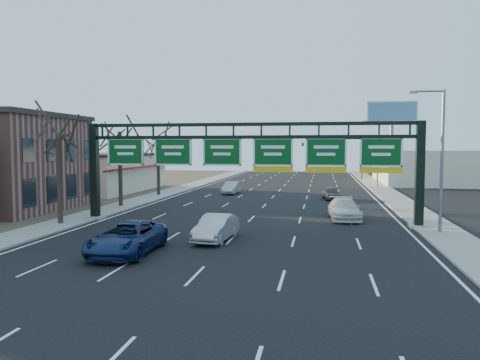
% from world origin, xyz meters
% --- Properties ---
extents(ground, '(160.00, 160.00, 0.00)m').
position_xyz_m(ground, '(0.00, 0.00, 0.00)').
color(ground, black).
rests_on(ground, ground).
extents(sidewalk_left, '(3.00, 120.00, 0.12)m').
position_xyz_m(sidewalk_left, '(-12.80, 20.00, 0.06)').
color(sidewalk_left, gray).
rests_on(sidewalk_left, ground).
extents(sidewalk_right, '(3.00, 120.00, 0.12)m').
position_xyz_m(sidewalk_right, '(12.80, 20.00, 0.06)').
color(sidewalk_right, gray).
rests_on(sidewalk_right, ground).
extents(dirt_strip_left, '(21.00, 120.00, 0.06)m').
position_xyz_m(dirt_strip_left, '(-25.00, 20.00, 0.03)').
color(dirt_strip_left, '#473D2B').
rests_on(dirt_strip_left, ground).
extents(lane_markings, '(21.60, 120.00, 0.01)m').
position_xyz_m(lane_markings, '(0.00, 20.00, 0.01)').
color(lane_markings, white).
rests_on(lane_markings, ground).
extents(sign_gantry, '(24.60, 1.20, 7.20)m').
position_xyz_m(sign_gantry, '(0.16, 8.00, 4.63)').
color(sign_gantry, black).
rests_on(sign_gantry, ground).
extents(brick_block, '(10.40, 12.40, 8.30)m').
position_xyz_m(brick_block, '(-21.50, 11.00, 4.16)').
color(brick_block, '#92594F').
rests_on(brick_block, ground).
extents(cream_strip, '(10.90, 18.40, 4.70)m').
position_xyz_m(cream_strip, '(-21.48, 29.00, 2.36)').
color(cream_strip, beige).
rests_on(cream_strip, ground).
extents(building_right_distant, '(12.00, 20.00, 5.00)m').
position_xyz_m(building_right_distant, '(20.00, 50.00, 2.50)').
color(building_right_distant, beige).
rests_on(building_right_distant, ground).
extents(tree_gantry, '(3.60, 3.60, 8.48)m').
position_xyz_m(tree_gantry, '(-12.80, 5.00, 7.11)').
color(tree_gantry, black).
rests_on(tree_gantry, sidewalk_left).
extents(tree_mid, '(3.60, 3.60, 9.24)m').
position_xyz_m(tree_mid, '(-12.80, 15.00, 7.85)').
color(tree_mid, black).
rests_on(tree_mid, sidewalk_left).
extents(tree_far, '(3.60, 3.60, 8.86)m').
position_xyz_m(tree_far, '(-12.80, 25.00, 7.48)').
color(tree_far, black).
rests_on(tree_far, sidewalk_left).
extents(streetlight_near, '(2.15, 0.22, 9.00)m').
position_xyz_m(streetlight_near, '(12.47, 6.00, 5.08)').
color(streetlight_near, slate).
rests_on(streetlight_near, sidewalk_right).
extents(streetlight_far, '(2.15, 0.22, 9.00)m').
position_xyz_m(streetlight_far, '(12.47, 40.00, 5.08)').
color(streetlight_far, slate).
rests_on(streetlight_far, sidewalk_right).
extents(billboard_right, '(7.00, 0.50, 12.00)m').
position_xyz_m(billboard_right, '(15.00, 44.98, 9.06)').
color(billboard_right, slate).
rests_on(billboard_right, ground).
extents(traffic_signal_mast, '(10.16, 0.54, 7.00)m').
position_xyz_m(traffic_signal_mast, '(5.69, 55.00, 5.50)').
color(traffic_signal_mast, black).
rests_on(traffic_signal_mast, ground).
extents(car_blue_suv, '(2.79, 5.91, 1.63)m').
position_xyz_m(car_blue_suv, '(-4.52, -2.62, 0.82)').
color(car_blue_suv, navy).
rests_on(car_blue_suv, ground).
extents(car_silver_sedan, '(2.02, 4.67, 1.49)m').
position_xyz_m(car_silver_sedan, '(-0.80, 1.47, 0.75)').
color(car_silver_sedan, '#AEAEB3').
rests_on(car_silver_sedan, ground).
extents(car_white_wagon, '(2.56, 5.46, 1.54)m').
position_xyz_m(car_white_wagon, '(6.94, 10.99, 0.77)').
color(car_white_wagon, silver).
rests_on(car_white_wagon, ground).
extents(car_grey_far, '(2.11, 4.07, 1.32)m').
position_xyz_m(car_grey_far, '(6.23, 24.32, 0.66)').
color(car_grey_far, '#3A3B3E').
rests_on(car_grey_far, ground).
extents(car_silver_distant, '(1.64, 4.31, 1.40)m').
position_xyz_m(car_silver_distant, '(-5.14, 28.51, 0.70)').
color(car_silver_distant, '#A8A7AC').
rests_on(car_silver_distant, ground).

